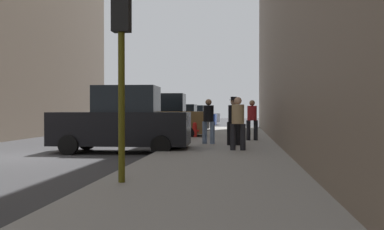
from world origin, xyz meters
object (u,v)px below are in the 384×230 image
pedestrian_in_jeans (209,119)px  pedestrian_in_red_jacket (252,118)px  pedestrian_with_fedora (234,118)px  parked_silver_sedan (199,116)px  parked_gray_coupe (179,119)px  parked_bronze_suv (161,118)px  fire_hydrant (195,130)px  pedestrian_in_tan_coat (238,121)px  parked_blue_sedan (190,117)px  traffic_light (122,37)px  parked_black_suv (123,122)px

pedestrian_in_jeans → pedestrian_in_red_jacket: bearing=49.9°
pedestrian_with_fedora → pedestrian_in_red_jacket: bearing=74.3°
parked_silver_sedan → parked_gray_coupe: bearing=-90.0°
parked_bronze_suv → parked_gray_coupe: bearing=90.0°
parked_silver_sedan → pedestrian_in_jeans: pedestrian_in_jeans is taller
parked_bronze_suv → fire_hydrant: size_ratio=6.60×
pedestrian_in_tan_coat → pedestrian_in_red_jacket: (0.57, 4.54, 0.00)m
pedestrian_in_red_jacket → parked_silver_sedan: bearing=101.3°
pedestrian_with_fedora → parked_bronze_suv: bearing=124.7°
parked_silver_sedan → pedestrian_with_fedora: size_ratio=2.38×
parked_gray_coupe → pedestrian_in_tan_coat: size_ratio=2.48×
pedestrian_with_fedora → parked_gray_coupe: bearing=107.9°
parked_blue_sedan → parked_bronze_suv: bearing=-90.0°
parked_bronze_suv → fire_hydrant: (1.80, -0.86, -0.54)m
parked_bronze_suv → traffic_light: size_ratio=1.29×
fire_hydrant → pedestrian_with_fedora: 4.95m
pedestrian_in_jeans → parked_blue_sedan: bearing=99.1°
parked_silver_sedan → pedestrian_in_red_jacket: pedestrian_in_red_jacket is taller
parked_bronze_suv → pedestrian_with_fedora: size_ratio=2.62×
parked_black_suv → pedestrian_in_tan_coat: size_ratio=2.73×
pedestrian_with_fedora → pedestrian_in_tan_coat: 1.93m
parked_black_suv → parked_blue_sedan: bearing=90.0°
parked_bronze_suv → pedestrian_in_tan_coat: bearing=-61.9°
traffic_light → pedestrian_in_jeans: (0.90, 8.83, -1.65)m
parked_black_suv → pedestrian_with_fedora: (3.73, 1.62, 0.10)m
parked_blue_sedan → traffic_light: size_ratio=1.17×
parked_gray_coupe → pedestrian_in_tan_coat: (3.89, -13.49, 0.26)m
pedestrian_in_tan_coat → parked_black_suv: bearing=175.5°
parked_gray_coupe → fire_hydrant: 7.29m
parked_blue_sedan → pedestrian_in_jeans: size_ratio=2.47×
fire_hydrant → traffic_light: (0.05, -12.76, 2.26)m
fire_hydrant → pedestrian_with_fedora: pedestrian_with_fedora is taller
parked_bronze_suv → parked_gray_coupe: size_ratio=1.10×
traffic_light → parked_black_suv: bearing=105.6°
parked_gray_coupe → fire_hydrant: bearing=-75.7°
fire_hydrant → pedestrian_in_jeans: (0.95, -3.93, 0.61)m
parked_blue_sedan → pedestrian_in_tan_coat: bearing=-78.9°
parked_black_suv → parked_gray_coupe: bearing=90.0°
fire_hydrant → pedestrian_in_tan_coat: 6.80m
traffic_light → pedestrian_in_tan_coat: (2.04, 6.32, -1.65)m
pedestrian_in_jeans → pedestrian_in_red_jacket: (1.71, 2.02, 0.00)m
parked_silver_sedan → traffic_light: (1.85, -33.12, 1.91)m
parked_bronze_suv → pedestrian_in_tan_coat: 8.27m
fire_hydrant → pedestrian_in_red_jacket: 3.33m
parked_gray_coupe → pedestrian_in_jeans: (2.76, -10.98, 0.26)m
pedestrian_in_red_jacket → parked_bronze_suv: bearing=148.2°
pedestrian_with_fedora → pedestrian_in_jeans: pedestrian_with_fedora is taller
fire_hydrant → pedestrian_in_tan_coat: (2.09, -6.44, 0.61)m
pedestrian_in_jeans → pedestrian_in_tan_coat: bearing=-65.7°
parked_gray_coupe → parked_silver_sedan: bearing=90.0°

